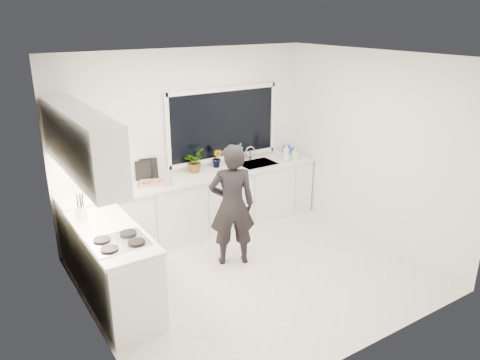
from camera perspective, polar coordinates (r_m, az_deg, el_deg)
floor at (r=6.10m, az=1.70°, el=-11.48°), size 4.00×3.50×0.02m
wall_back at (r=6.98m, az=-6.43°, el=4.64°), size 4.00×0.02×2.70m
wall_left at (r=4.75m, az=-18.59°, el=-3.63°), size 0.02×3.50×2.70m
wall_right at (r=6.82m, az=15.90°, el=3.65°), size 0.02×3.50×2.70m
ceiling at (r=5.24m, az=2.01°, el=14.90°), size 4.00×3.50×0.02m
window at (r=7.18m, az=-2.06°, el=6.82°), size 1.80×0.02×1.00m
base_cabinets_back at (r=7.01m, az=-5.01°, el=-3.12°), size 3.92×0.58×0.88m
base_cabinets_left at (r=5.52m, az=-15.09°, el=-10.40°), size 0.58×1.60×0.88m
countertop_back at (r=6.83m, az=-5.08°, el=0.42°), size 3.94×0.62×0.04m
countertop_left at (r=5.31m, az=-15.53°, el=-6.09°), size 0.62×1.60×0.04m
upper_cabinets at (r=5.29m, az=-18.88°, el=4.43°), size 0.34×2.10×0.70m
sink at (r=7.37m, az=2.11°, el=1.68°), size 0.58×0.42×0.14m
faucet at (r=7.48m, az=1.24°, el=3.24°), size 0.03×0.03×0.22m
stovetop at (r=4.99m, az=-14.52°, el=-7.29°), size 0.56×0.48×0.03m
person at (r=6.02m, az=-0.98°, el=-3.11°), size 0.70×0.60×1.63m
pizza_tray at (r=6.53m, az=-10.31°, el=-0.43°), size 0.54×0.48×0.03m
pizza at (r=6.53m, az=-10.32°, el=-0.29°), size 0.49×0.43×0.01m
watering_can at (r=7.87m, az=5.71°, el=3.64°), size 0.15×0.15×0.13m
paper_towel_roll at (r=6.36m, az=-18.01°, el=-0.56°), size 0.13×0.13×0.26m
knife_block at (r=6.44m, az=-16.74°, el=-0.36°), size 0.13×0.10×0.22m
utensil_crock at (r=5.63m, az=-18.79°, el=-3.82°), size 0.17×0.17×0.16m
picture_frame_large at (r=6.71m, az=-11.74°, el=1.15°), size 0.21×0.10×0.28m
picture_frame_small at (r=6.74m, az=-11.04°, el=1.37°), size 0.25×0.07×0.30m
herb_plants at (r=7.01m, az=-4.28°, el=2.53°), size 1.05×0.40×0.34m
soap_bottles at (r=7.50m, az=5.95°, el=3.34°), size 0.31×0.15×0.29m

